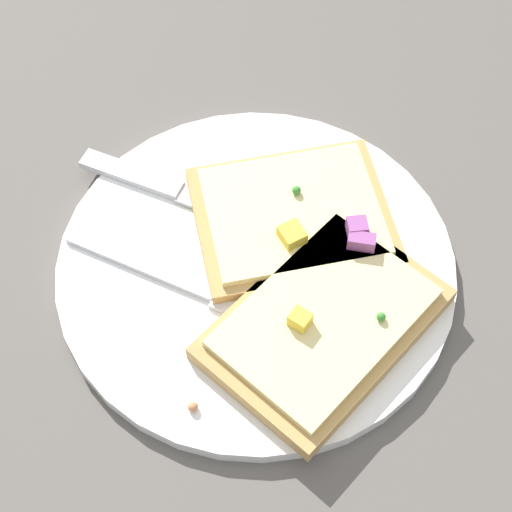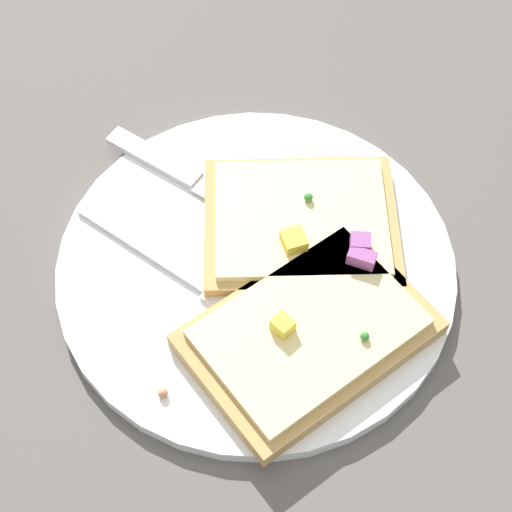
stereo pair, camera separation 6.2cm
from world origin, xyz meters
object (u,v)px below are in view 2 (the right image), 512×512
at_px(plate, 256,268).
at_px(pizza_slice_corner, 302,224).
at_px(knife, 207,187).
at_px(fork, 197,276).
at_px(pizza_slice_main, 308,332).

relative_size(plate, pizza_slice_corner, 1.82).
height_order(plate, knife, knife).
bearing_deg(plate, knife, -141.76).
relative_size(fork, pizza_slice_corner, 1.14).
height_order(fork, knife, knife).
xyz_separation_m(plate, pizza_slice_main, (0.06, 0.05, 0.02)).
xyz_separation_m(plate, pizza_slice_corner, (-0.03, 0.03, 0.02)).
distance_m(fork, pizza_slice_main, 0.09).
height_order(plate, fork, fork).
bearing_deg(plate, fork, -64.78).
height_order(fork, pizza_slice_corner, pizza_slice_corner).
bearing_deg(knife, plate, -26.70).
bearing_deg(knife, fork, -59.28).
bearing_deg(knife, pizza_slice_main, -26.28).
bearing_deg(pizza_slice_main, fork, 110.97).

